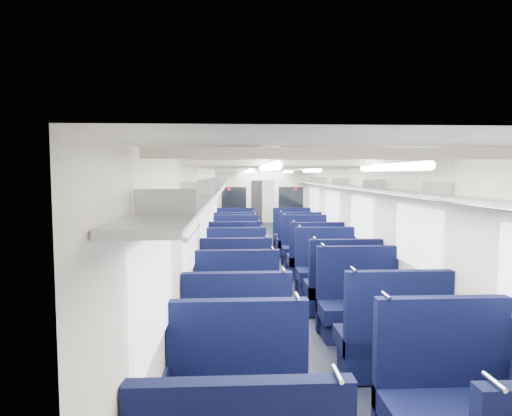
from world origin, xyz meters
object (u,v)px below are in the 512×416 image
Objects in this scene: seat_11 at (326,273)px; seat_18 at (236,237)px; seat_17 at (298,243)px; seat_4 at (237,346)px; seat_5 at (392,343)px; seat_8 at (236,288)px; seat_16 at (236,243)px; seat_6 at (237,316)px; seat_7 at (359,308)px; seat_15 at (305,250)px; end_door at (254,201)px; seat_3 at (450,406)px; seat_9 at (342,290)px; seat_10 at (236,274)px; seat_2 at (238,411)px; seat_14 at (236,250)px; seat_12 at (236,259)px; seat_19 at (293,237)px; bulkhead at (262,205)px; seat_13 at (315,261)px.

seat_18 is at bearing 109.72° from seat_11.
seat_4 is at bearing -103.84° from seat_17.
seat_8 is (-1.66, 2.33, 0.00)m from seat_5.
seat_5 is at bearing -76.21° from seat_16.
seat_6 is 1.00× the size of seat_17.
seat_4 is 6.94m from seat_17.
seat_7 is (1.66, 1.19, 0.00)m from seat_4.
seat_6 is 1.00× the size of seat_15.
seat_3 is (0.83, -16.10, -0.62)m from end_door.
seat_3 is at bearing -90.00° from seat_9.
seat_10 is at bearing -90.00° from seat_18.
seat_7 and seat_18 have the same top height.
seat_2 is 1.00× the size of seat_11.
seat_14 is at bearing -90.00° from seat_18.
seat_3 is 1.00× the size of seat_10.
seat_5 is 4.90m from seat_12.
seat_15 is at bearing -90.00° from seat_17.
seat_15 is at bearing -90.00° from seat_19.
seat_7 is at bearing 7.73° from seat_6.
seat_4 and seat_8 have the same top height.
bulkhead is at bearing 83.91° from seat_6.
seat_13 is 3.88m from seat_18.
seat_3 is at bearing -78.30° from seat_16.
seat_7 is at bearing -86.52° from end_door.
seat_14 is at bearing 90.00° from seat_4.
seat_3 and seat_9 have the same top height.
seat_18 is at bearing -96.84° from end_door.
seat_12 is (0.00, 3.64, 0.00)m from seat_6.
seat_13 is at bearing -79.15° from bulkhead.
seat_9 and seat_10 have the same top height.
seat_7 is 1.00× the size of seat_16.
bulkhead is at bearing 95.42° from seat_5.
bulkhead is 5.58m from seat_10.
bulkhead is 10.07m from seat_2.
seat_16 is at bearing -90.00° from seat_18.
end_door reaches higher than seat_7.
seat_13 is at bearing -64.65° from seat_18.
seat_8 is 1.00× the size of seat_17.
seat_4 is 1.00× the size of seat_15.
seat_7 is 1.00× the size of seat_8.
seat_10 is (-1.66, 2.10, 0.00)m from seat_7.
seat_2 is at bearing -90.00° from seat_6.
seat_7 and seat_14 have the same top height.
seat_8 is at bearing -149.75° from seat_11.
seat_19 is at bearing 63.09° from seat_12.
seat_14 is (0.00, 7.03, 0.00)m from seat_2.
seat_10 is at bearing 144.71° from seat_9.
seat_2 is at bearing -101.73° from seat_17.
seat_5 is 1.00× the size of seat_17.
seat_5 is at bearing -90.00° from seat_19.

